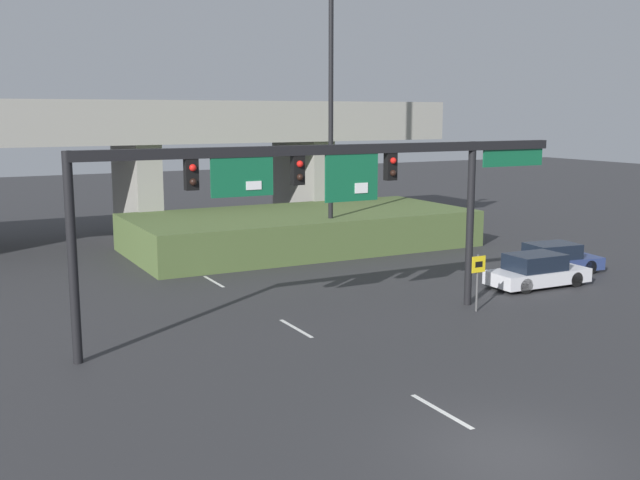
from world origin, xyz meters
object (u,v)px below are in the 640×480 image
object	(u,v)px
speed_limit_sign	(478,274)
parked_sedan_near_right	(537,271)
signal_gantry	(330,178)
highway_light_pole_near	(331,96)
parked_sedan_mid_right	(554,259)

from	to	relation	value
speed_limit_sign	parked_sedan_near_right	xyz separation A→B (m)	(4.82, 1.98, -0.74)
signal_gantry	highway_light_pole_near	bearing A→B (deg)	61.08
speed_limit_sign	highway_light_pole_near	bearing A→B (deg)	87.77
speed_limit_sign	highway_light_pole_near	distance (m)	13.71
signal_gantry	parked_sedan_mid_right	distance (m)	14.06
parked_sedan_near_right	signal_gantry	bearing A→B (deg)	-172.67
speed_limit_sign	parked_sedan_near_right	distance (m)	5.26
speed_limit_sign	parked_sedan_mid_right	world-z (taller)	speed_limit_sign
signal_gantry	speed_limit_sign	world-z (taller)	signal_gantry
speed_limit_sign	highway_light_pole_near	world-z (taller)	highway_light_pole_near
speed_limit_sign	parked_sedan_near_right	world-z (taller)	speed_limit_sign
signal_gantry	speed_limit_sign	size ratio (longest dim) A/B	8.47
highway_light_pole_near	parked_sedan_mid_right	xyz separation A→B (m)	(6.97, -8.38, -7.38)
signal_gantry	parked_sedan_near_right	xyz separation A→B (m)	(10.46, 1.04, -4.41)
highway_light_pole_near	parked_sedan_mid_right	bearing A→B (deg)	-50.25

